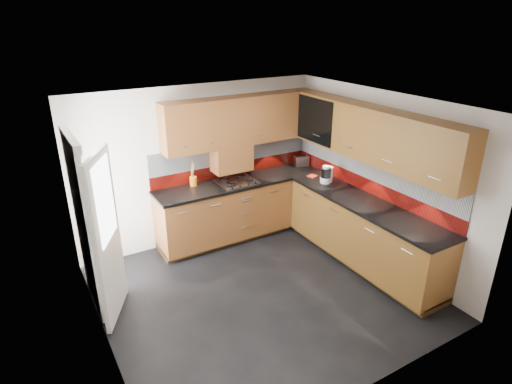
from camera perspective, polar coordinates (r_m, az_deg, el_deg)
room at (r=4.91m, az=0.83°, el=1.05°), size 4.00×3.80×2.64m
base_cabinets at (r=6.43m, az=5.57°, el=-3.93°), size 2.70×3.20×0.95m
countertop at (r=6.22m, az=5.71°, el=-0.03°), size 2.72×3.22×0.04m
backsplash at (r=6.41m, az=6.25°, el=3.42°), size 2.70×3.20×0.54m
upper_cabinets at (r=6.09m, az=6.98°, el=8.54°), size 2.50×3.20×0.72m
extractor_hood at (r=6.53m, az=-3.30°, el=4.56°), size 0.60×0.33×0.40m
glass_cabinet at (r=6.59m, az=8.85°, el=9.77°), size 0.32×0.80×0.66m
back_door at (r=5.20m, az=-20.82°, el=-4.87°), size 0.42×1.19×2.04m
gas_hob at (r=6.50m, az=-2.56°, el=1.45°), size 0.57×0.50×0.04m
utensil_pot at (r=6.41m, az=-8.37°, el=1.62°), size 0.11×0.11×0.39m
toaster at (r=7.24m, az=6.06°, el=4.16°), size 0.27×0.21×0.17m
food_processor at (r=6.53m, az=9.27°, el=2.24°), size 0.16×0.16×0.27m
paper_towel at (r=6.58m, az=9.70°, el=2.35°), size 0.14×0.14×0.24m
orange_cloth at (r=6.79m, az=7.49°, el=2.13°), size 0.17×0.15×0.01m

